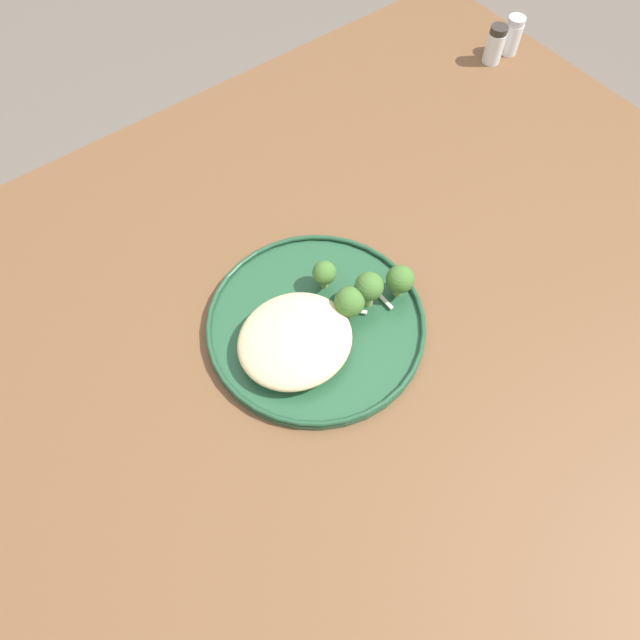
% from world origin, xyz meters
% --- Properties ---
extents(ground, '(6.00, 6.00, 0.00)m').
position_xyz_m(ground, '(0.00, 0.00, 0.00)').
color(ground, '#665B51').
extents(wooden_dining_table, '(1.40, 1.00, 0.74)m').
position_xyz_m(wooden_dining_table, '(0.00, 0.00, 0.66)').
color(wooden_dining_table, brown).
rests_on(wooden_dining_table, ground).
extents(dinner_plate, '(0.29, 0.29, 0.02)m').
position_xyz_m(dinner_plate, '(-0.00, 0.00, 0.75)').
color(dinner_plate, '#235133').
rests_on(dinner_plate, wooden_dining_table).
extents(noodle_bed, '(0.15, 0.14, 0.04)m').
position_xyz_m(noodle_bed, '(0.04, 0.01, 0.77)').
color(noodle_bed, beige).
rests_on(noodle_bed, dinner_plate).
extents(seared_scallop_on_noodles, '(0.03, 0.03, 0.01)m').
position_xyz_m(seared_scallop_on_noodles, '(0.05, 0.05, 0.76)').
color(seared_scallop_on_noodles, '#E5C689').
rests_on(seared_scallop_on_noodles, dinner_plate).
extents(seared_scallop_front_small, '(0.03, 0.03, 0.01)m').
position_xyz_m(seared_scallop_front_small, '(0.09, -0.01, 0.76)').
color(seared_scallop_front_small, '#E5C689').
rests_on(seared_scallop_front_small, dinner_plate).
extents(seared_scallop_rear_pale, '(0.03, 0.03, 0.02)m').
position_xyz_m(seared_scallop_rear_pale, '(0.04, 0.02, 0.76)').
color(seared_scallop_rear_pale, '#E5C689').
rests_on(seared_scallop_rear_pale, dinner_plate).
extents(seared_scallop_center_golden, '(0.03, 0.03, 0.01)m').
position_xyz_m(seared_scallop_center_golden, '(0.04, -0.02, 0.76)').
color(seared_scallop_center_golden, beige).
rests_on(seared_scallop_center_golden, dinner_plate).
extents(seared_scallop_half_hidden, '(0.03, 0.03, 0.01)m').
position_xyz_m(seared_scallop_half_hidden, '(0.08, 0.03, 0.76)').
color(seared_scallop_half_hidden, beige).
rests_on(seared_scallop_half_hidden, dinner_plate).
extents(broccoli_floret_center_pile, '(0.03, 0.03, 0.05)m').
position_xyz_m(broccoli_floret_center_pile, '(-0.05, -0.04, 0.78)').
color(broccoli_floret_center_pile, '#89A356').
rests_on(broccoli_floret_center_pile, dinner_plate).
extents(broccoli_floret_rear_charred, '(0.04, 0.04, 0.05)m').
position_xyz_m(broccoli_floret_rear_charred, '(-0.04, 0.02, 0.78)').
color(broccoli_floret_rear_charred, '#7A994C').
rests_on(broccoli_floret_rear_charred, dinner_plate).
extents(broccoli_floret_small_sprig, '(0.04, 0.04, 0.06)m').
position_xyz_m(broccoli_floret_small_sprig, '(-0.07, 0.02, 0.79)').
color(broccoli_floret_small_sprig, '#89A356').
rests_on(broccoli_floret_small_sprig, dinner_plate).
extents(broccoli_floret_near_rim, '(0.04, 0.04, 0.05)m').
position_xyz_m(broccoli_floret_near_rim, '(-0.12, 0.03, 0.78)').
color(broccoli_floret_near_rim, '#7A994C').
rests_on(broccoli_floret_near_rim, dinner_plate).
extents(onion_sliver_long_sliver, '(0.03, 0.04, 0.00)m').
position_xyz_m(onion_sliver_long_sliver, '(-0.05, 0.01, 0.75)').
color(onion_sliver_long_sliver, silver).
rests_on(onion_sliver_long_sliver, dinner_plate).
extents(onion_sliver_pale_crescent, '(0.01, 0.06, 0.00)m').
position_xyz_m(onion_sliver_pale_crescent, '(-0.09, 0.02, 0.75)').
color(onion_sliver_pale_crescent, silver).
rests_on(onion_sliver_pale_crescent, dinner_plate).
extents(salt_shaker, '(0.03, 0.03, 0.07)m').
position_xyz_m(salt_shaker, '(-0.63, -0.26, 0.77)').
color(salt_shaker, white).
rests_on(salt_shaker, wooden_dining_table).
extents(pepper_shaker, '(0.03, 0.03, 0.07)m').
position_xyz_m(pepper_shaker, '(-0.59, -0.26, 0.77)').
color(pepper_shaker, white).
rests_on(pepper_shaker, wooden_dining_table).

